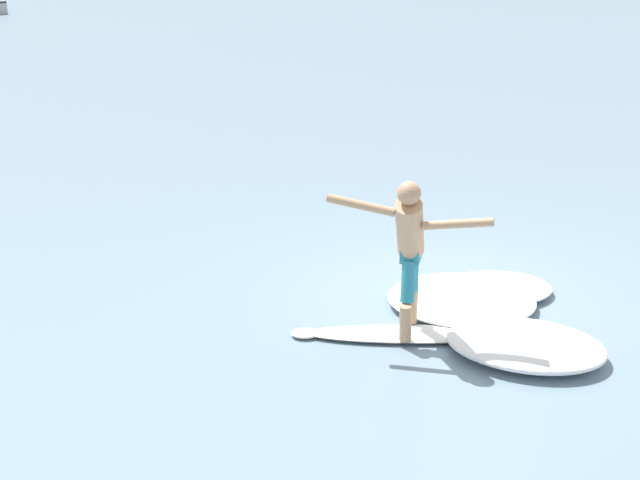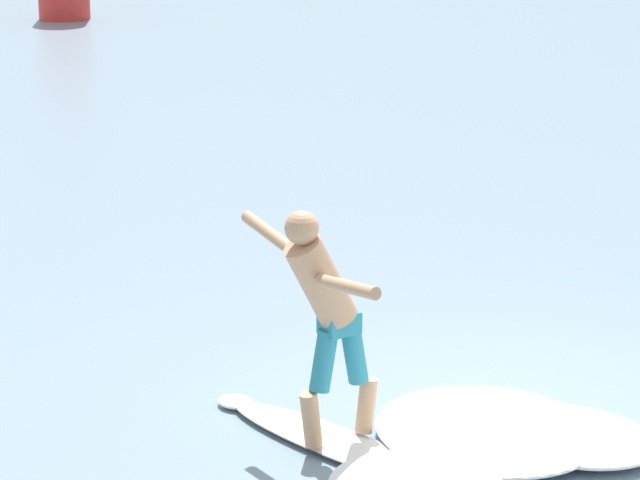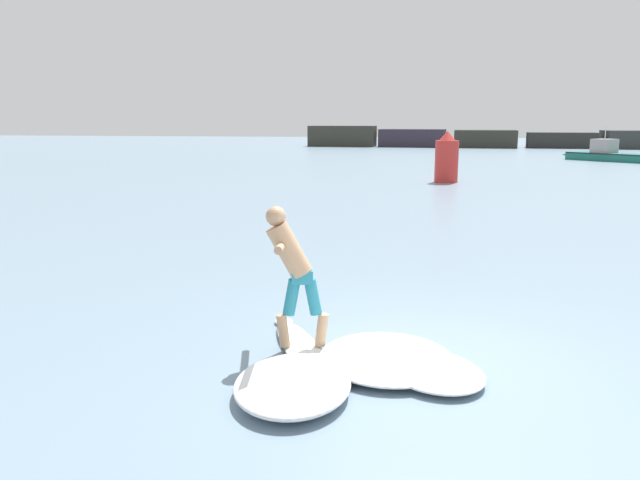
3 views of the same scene
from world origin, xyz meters
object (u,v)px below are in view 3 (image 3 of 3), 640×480
(surfboard, at_px, (302,348))
(channel_marker_buoy, at_px, (447,159))
(small_boat_offshore, at_px, (609,154))
(surfer, at_px, (291,264))

(surfboard, bearing_deg, channel_marker_buoy, 85.15)
(small_boat_offshore, bearing_deg, surfer, -108.41)
(surfer, bearing_deg, small_boat_offshore, 71.59)
(surfboard, xyz_separation_m, channel_marker_buoy, (1.91, 22.54, 1.04))
(surfboard, relative_size, channel_marker_buoy, 0.97)
(small_boat_offshore, distance_m, channel_marker_buoy, 21.40)
(small_boat_offshore, bearing_deg, surfboard, -108.30)
(surfer, distance_m, small_boat_offshore, 42.84)
(small_boat_offshore, bearing_deg, channel_marker_buoy, -122.54)
(surfer, bearing_deg, surfboard, 32.14)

